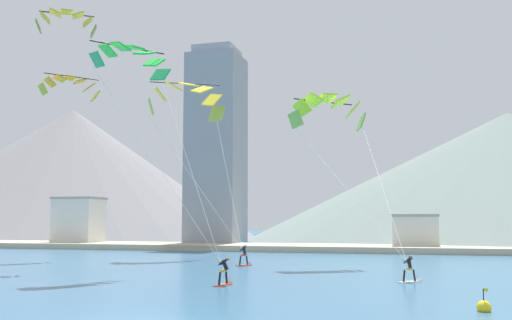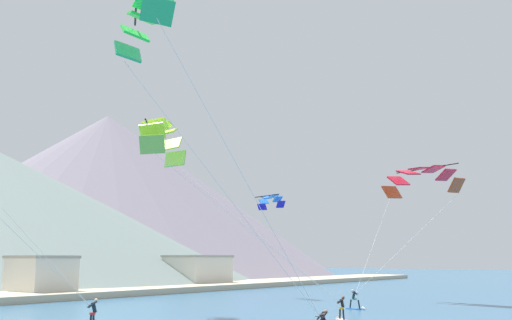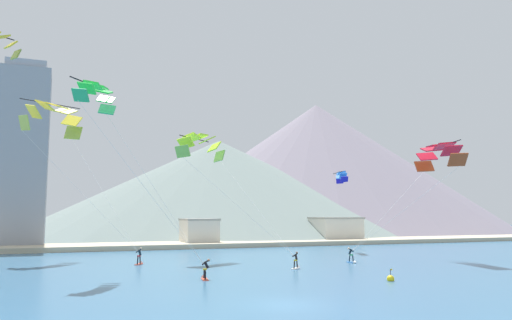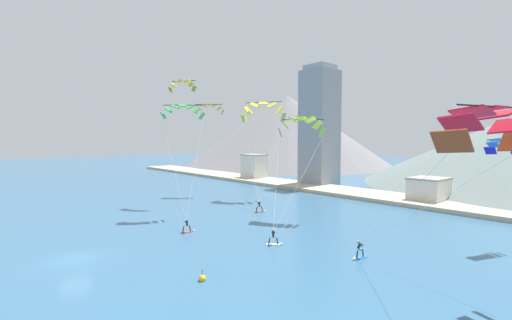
# 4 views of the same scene
# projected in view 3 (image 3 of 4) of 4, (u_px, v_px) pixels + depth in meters

# --- Properties ---
(ground_plane) EXTENTS (400.00, 400.00, 0.00)m
(ground_plane) POSITION_uv_depth(u_px,v_px,m) (287.00, 305.00, 27.42)
(ground_plane) COLOR #336084
(kitesurfer_near_lead) EXTENTS (0.72, 1.78, 1.64)m
(kitesurfer_near_lead) POSITION_uv_depth(u_px,v_px,m) (205.00, 273.00, 38.23)
(kitesurfer_near_lead) COLOR #E54C33
(kitesurfer_near_lead) RESTS_ON ground
(kitesurfer_near_trail) EXTENTS (1.12, 1.74, 1.78)m
(kitesurfer_near_trail) POSITION_uv_depth(u_px,v_px,m) (140.00, 259.00, 49.77)
(kitesurfer_near_trail) COLOR #E54C33
(kitesurfer_near_trail) RESTS_ON ground
(kitesurfer_mid_center) EXTENTS (1.51, 1.52, 1.64)m
(kitesurfer_mid_center) POSITION_uv_depth(u_px,v_px,m) (297.00, 264.00, 45.80)
(kitesurfer_mid_center) COLOR white
(kitesurfer_mid_center) RESTS_ON ground
(kitesurfer_far_left) EXTENTS (0.66, 1.77, 1.65)m
(kitesurfer_far_left) POSITION_uv_depth(u_px,v_px,m) (352.00, 258.00, 51.19)
(kitesurfer_far_left) COLOR #337FDB
(kitesurfer_far_left) RESTS_ON ground
(parafoil_kite_near_lead) EXTENTS (10.07, 7.00, 14.25)m
(parafoil_kite_near_lead) POSITION_uv_depth(u_px,v_px,m) (97.00, 95.00, 40.41)
(parafoil_kite_near_lead) COLOR #219D58
(parafoil_kite_near_trail) EXTENTS (11.88, 11.96, 16.17)m
(parafoil_kite_near_trail) POSITION_uv_depth(u_px,v_px,m) (54.00, 116.00, 55.98)
(parafoil_kite_near_trail) COLOR #A2BE45
(parafoil_kite_mid_center) EXTENTS (9.10, 13.52, 12.53)m
(parafoil_kite_mid_center) POSITION_uv_depth(u_px,v_px,m) (201.00, 145.00, 54.78)
(parafoil_kite_mid_center) COLOR #78BA47
(parafoil_kite_far_left) EXTENTS (11.77, 8.18, 11.36)m
(parafoil_kite_far_left) POSITION_uv_depth(u_px,v_px,m) (439.00, 154.00, 54.18)
(parafoil_kite_far_left) COLOR #9A3817
(parafoil_kite_distant_mid_solo) EXTENTS (2.40, 4.19, 1.60)m
(parafoil_kite_distant_mid_solo) POSITION_uv_depth(u_px,v_px,m) (341.00, 176.00, 67.47)
(parafoil_kite_distant_mid_solo) COLOR #1A17A7
(race_marker_buoy) EXTENTS (0.56, 0.56, 1.02)m
(race_marker_buoy) POSITION_uv_depth(u_px,v_px,m) (391.00, 279.00, 37.23)
(race_marker_buoy) COLOR yellow
(race_marker_buoy) RESTS_ON ground
(shoreline_strip) EXTENTS (180.00, 10.00, 0.70)m
(shoreline_strip) POSITION_uv_depth(u_px,v_px,m) (142.00, 246.00, 73.78)
(shoreline_strip) COLOR #BCAD8E
(shoreline_strip) RESTS_ON ground
(shore_building_harbour_front) EXTENTS (5.29, 6.20, 4.32)m
(shore_building_harbour_front) POSITION_uv_depth(u_px,v_px,m) (199.00, 232.00, 78.78)
(shore_building_harbour_front) COLOR silver
(shore_building_harbour_front) RESTS_ON ground
(shore_building_quay_east) EXTENTS (8.20, 6.72, 4.49)m
(shore_building_quay_east) POSITION_uv_depth(u_px,v_px,m) (336.00, 230.00, 90.18)
(shore_building_quay_east) COLOR silver
(shore_building_quay_east) RESTS_ON ground
(highrise_tower) EXTENTS (7.00, 7.00, 27.61)m
(highrise_tower) POSITION_uv_depth(u_px,v_px,m) (22.00, 156.00, 73.82)
(highrise_tower) COLOR gray
(highrise_tower) RESTS_ON ground
(mountain_peak_central_summit) EXTENTS (100.41, 100.41, 24.27)m
(mountain_peak_central_summit) POSITION_uv_depth(u_px,v_px,m) (218.00, 187.00, 129.75)
(mountain_peak_central_summit) COLOR slate
(mountain_peak_central_summit) RESTS_ON ground
(mountain_peak_east_shoulder) EXTENTS (111.64, 111.64, 39.12)m
(mountain_peak_east_shoulder) POSITION_uv_depth(u_px,v_px,m) (317.00, 167.00, 153.97)
(mountain_peak_east_shoulder) COLOR slate
(mountain_peak_east_shoulder) RESTS_ON ground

